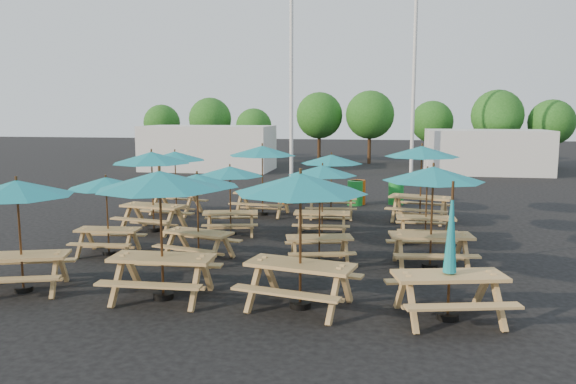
% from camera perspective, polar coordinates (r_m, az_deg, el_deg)
% --- Properties ---
extents(ground, '(120.00, 120.00, 0.00)m').
position_cam_1_polar(ground, '(16.81, -0.88, -4.43)').
color(ground, black).
rests_on(ground, ground).
extents(picnic_unit_0, '(2.82, 2.82, 2.32)m').
position_cam_1_polar(picnic_unit_0, '(12.49, -25.82, -0.17)').
color(picnic_unit_0, tan).
rests_on(picnic_unit_0, ground).
extents(picnic_unit_1, '(2.11, 2.11, 2.03)m').
position_cam_1_polar(picnic_unit_1, '(15.00, -18.00, 0.52)').
color(picnic_unit_1, tan).
rests_on(picnic_unit_1, ground).
extents(picnic_unit_2, '(2.76, 2.76, 2.48)m').
position_cam_1_polar(picnic_unit_2, '(17.54, -13.69, 3.02)').
color(picnic_unit_2, tan).
rests_on(picnic_unit_2, ground).
extents(picnic_unit_3, '(2.61, 2.61, 2.28)m').
position_cam_1_polar(picnic_unit_3, '(20.42, -11.41, 3.30)').
color(picnic_unit_3, tan).
rests_on(picnic_unit_3, ground).
extents(picnic_unit_4, '(2.54, 2.54, 2.56)m').
position_cam_1_polar(picnic_unit_4, '(11.05, -12.89, 0.54)').
color(picnic_unit_4, tan).
rests_on(picnic_unit_4, ground).
extents(picnic_unit_5, '(2.55, 2.55, 2.17)m').
position_cam_1_polar(picnic_unit_5, '(13.88, -9.22, 0.74)').
color(picnic_unit_5, tan).
rests_on(picnic_unit_5, ground).
extents(picnic_unit_6, '(2.41, 2.41, 2.08)m').
position_cam_1_polar(picnic_unit_6, '(16.72, -5.92, 1.77)').
color(picnic_unit_6, tan).
rests_on(picnic_unit_6, ground).
extents(picnic_unit_7, '(2.65, 2.65, 2.50)m').
position_cam_1_polar(picnic_unit_7, '(19.87, -2.63, 3.86)').
color(picnic_unit_7, tan).
rests_on(picnic_unit_7, ground).
extents(picnic_unit_8, '(2.95, 2.95, 2.57)m').
position_cam_1_polar(picnic_unit_8, '(10.26, 1.28, 0.20)').
color(picnic_unit_8, tan).
rests_on(picnic_unit_8, ground).
extents(picnic_unit_9, '(2.36, 2.36, 2.03)m').
position_cam_1_polar(picnic_unit_9, '(13.39, 3.24, 0.02)').
color(picnic_unit_9, tan).
rests_on(picnic_unit_9, ground).
extents(picnic_unit_10, '(2.16, 2.16, 2.12)m').
position_cam_1_polar(picnic_unit_10, '(16.54, 3.52, 1.85)').
color(picnic_unit_10, tan).
rests_on(picnic_unit_10, ground).
extents(picnic_unit_11, '(2.33, 2.33, 2.23)m').
position_cam_1_polar(picnic_unit_11, '(19.37, 4.44, 3.03)').
color(picnic_unit_11, tan).
rests_on(picnic_unit_11, ground).
extents(picnic_unit_12, '(2.28, 2.10, 2.48)m').
position_cam_1_polar(picnic_unit_12, '(10.31, 16.11, -7.00)').
color(picnic_unit_12, tan).
rests_on(picnic_unit_12, ground).
extents(picnic_unit_13, '(2.61, 2.61, 2.43)m').
position_cam_1_polar(picnic_unit_13, '(13.38, 14.52, 1.29)').
color(picnic_unit_13, tan).
rests_on(picnic_unit_13, ground).
extents(picnic_unit_14, '(2.05, 2.05, 2.09)m').
position_cam_1_polar(picnic_unit_14, '(16.26, 13.97, 1.43)').
color(picnic_unit_14, tan).
rests_on(picnic_unit_14, ground).
extents(picnic_unit_15, '(2.99, 2.99, 2.56)m').
position_cam_1_polar(picnic_unit_15, '(19.17, 13.44, 3.65)').
color(picnic_unit_15, tan).
rests_on(picnic_unit_15, ground).
extents(waste_bin_0, '(0.60, 0.60, 0.97)m').
position_cam_1_polar(waste_bin_0, '(22.99, 0.37, 0.20)').
color(waste_bin_0, '#CF4F0C').
rests_on(waste_bin_0, ground).
extents(waste_bin_1, '(0.60, 0.60, 0.97)m').
position_cam_1_polar(waste_bin_1, '(22.60, -0.26, 0.07)').
color(waste_bin_1, '#CF4F0C').
rests_on(waste_bin_1, ground).
extents(waste_bin_2, '(0.60, 0.60, 0.97)m').
position_cam_1_polar(waste_bin_2, '(22.55, 7.11, -0.01)').
color(waste_bin_2, '#CF4F0C').
rests_on(waste_bin_2, ground).
extents(waste_bin_3, '(0.60, 0.60, 0.97)m').
position_cam_1_polar(waste_bin_3, '(22.33, 6.83, -0.09)').
color(waste_bin_3, '#198E2F').
rests_on(waste_bin_3, ground).
extents(waste_bin_4, '(0.60, 0.60, 0.97)m').
position_cam_1_polar(waste_bin_4, '(22.80, 10.92, -0.01)').
color(waste_bin_4, '#198E2F').
rests_on(waste_bin_4, ground).
extents(mast_0, '(0.20, 0.20, 12.00)m').
position_cam_1_polar(mast_0, '(30.63, 0.35, 12.52)').
color(mast_0, silver).
rests_on(mast_0, ground).
extents(mast_1, '(0.20, 0.20, 12.00)m').
position_cam_1_polar(mast_1, '(32.23, 12.71, 12.11)').
color(mast_1, silver).
rests_on(mast_1, ground).
extents(event_tent_0, '(8.00, 4.00, 2.80)m').
position_cam_1_polar(event_tent_0, '(35.94, -8.08, 4.45)').
color(event_tent_0, silver).
rests_on(event_tent_0, ground).
extents(event_tent_1, '(7.00, 4.00, 2.60)m').
position_cam_1_polar(event_tent_1, '(35.69, 19.49, 3.88)').
color(event_tent_1, silver).
rests_on(event_tent_1, ground).
extents(tree_0, '(2.80, 2.80, 4.24)m').
position_cam_1_polar(tree_0, '(44.78, -12.69, 6.87)').
color(tree_0, '#382314').
rests_on(tree_0, ground).
extents(tree_1, '(3.11, 3.11, 4.72)m').
position_cam_1_polar(tree_1, '(42.02, -7.91, 7.36)').
color(tree_1, '#382314').
rests_on(tree_1, ground).
extents(tree_2, '(2.59, 2.59, 3.93)m').
position_cam_1_polar(tree_2, '(40.89, -3.50, 6.67)').
color(tree_2, '#382314').
rests_on(tree_2, ground).
extents(tree_3, '(3.36, 3.36, 5.09)m').
position_cam_1_polar(tree_3, '(41.11, 3.20, 7.77)').
color(tree_3, '#382314').
rests_on(tree_3, ground).
extents(tree_4, '(3.41, 3.41, 5.17)m').
position_cam_1_polar(tree_4, '(40.39, 8.32, 7.76)').
color(tree_4, '#382314').
rests_on(tree_4, ground).
extents(tree_5, '(2.94, 2.94, 4.45)m').
position_cam_1_polar(tree_5, '(40.91, 14.43, 6.92)').
color(tree_5, '#382314').
rests_on(tree_5, ground).
extents(tree_6, '(3.38, 3.38, 5.13)m').
position_cam_1_polar(tree_6, '(39.66, 20.48, 7.29)').
color(tree_6, '#382314').
rests_on(tree_6, ground).
extents(tree_7, '(2.95, 2.95, 4.48)m').
position_cam_1_polar(tree_7, '(40.44, 25.20, 6.42)').
color(tree_7, '#382314').
rests_on(tree_7, ground).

